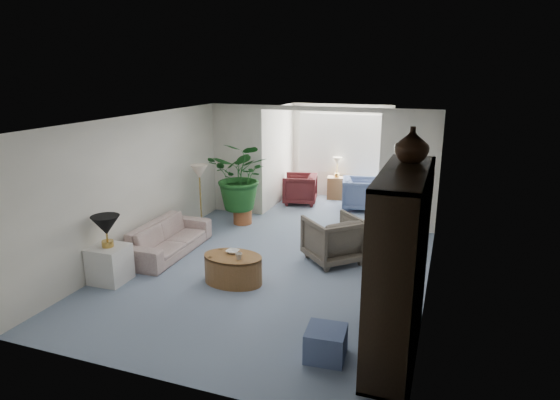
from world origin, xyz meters
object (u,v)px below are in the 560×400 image
at_px(sofa, 168,238).
at_px(table_lamp, 106,225).
at_px(floor_lamp, 199,172).
at_px(sunroom_chair_blue, 360,194).
at_px(plant_pot, 243,216).
at_px(entertainment_cabinet, 400,265).
at_px(ottoman, 326,343).
at_px(coffee_cup, 239,256).
at_px(sunroom_chair_maroon, 300,189).
at_px(end_table, 110,264).
at_px(sunroom_table, 336,188).
at_px(side_table_dark, 376,244).
at_px(coffee_table, 233,269).
at_px(wingback_chair, 333,239).
at_px(coffee_bowl, 233,252).
at_px(cabinet_urn, 412,145).
at_px(framed_picture, 432,187).

xyz_separation_m(sofa, table_lamp, (-0.20, -1.35, 0.65)).
relative_size(floor_lamp, sunroom_chair_blue, 0.43).
bearing_deg(sofa, plant_pot, -16.91).
height_order(entertainment_cabinet, ottoman, entertainment_cabinet).
bearing_deg(table_lamp, coffee_cup, 14.78).
bearing_deg(coffee_cup, floor_lamp, 130.65).
xyz_separation_m(entertainment_cabinet, sunroom_chair_blue, (-1.51, 5.75, -0.72)).
bearing_deg(sofa, sunroom_chair_maroon, -18.92).
bearing_deg(sunroom_chair_maroon, coffee_cup, -4.95).
bearing_deg(floor_lamp, end_table, -93.29).
relative_size(table_lamp, sunroom_table, 0.77).
bearing_deg(side_table_dark, sunroom_chair_maroon, 127.96).
height_order(side_table_dark, sunroom_table, side_table_dark).
xyz_separation_m(coffee_table, ottoman, (1.88, -1.47, -0.04)).
height_order(coffee_table, plant_pot, coffee_table).
height_order(sofa, coffee_cup, sofa).
distance_m(wingback_chair, sunroom_chair_maroon, 3.73).
bearing_deg(floor_lamp, sunroom_chair_maroon, 64.16).
relative_size(coffee_table, ottoman, 2.09).
height_order(side_table_dark, sunroom_chair_maroon, sunroom_chair_maroon).
height_order(table_lamp, coffee_bowl, table_lamp).
distance_m(sunroom_chair_maroon, sunroom_table, 1.06).
bearing_deg(sunroom_chair_blue, plant_pot, 120.28).
xyz_separation_m(coffee_cup, cabinet_urn, (2.46, -0.43, 1.91)).
xyz_separation_m(end_table, plant_pot, (0.76, 3.39, -0.13)).
xyz_separation_m(coffee_table, plant_pot, (-1.08, 2.76, -0.07)).
distance_m(sofa, plant_pot, 2.12).
bearing_deg(coffee_cup, ottoman, -38.37).
bearing_deg(cabinet_urn, ottoman, -127.93).
height_order(framed_picture, table_lamp, framed_picture).
distance_m(sofa, cabinet_urn, 4.92).
bearing_deg(floor_lamp, sunroom_table, 59.14).
height_order(framed_picture, coffee_bowl, framed_picture).
height_order(wingback_chair, entertainment_cabinet, entertainment_cabinet).
bearing_deg(end_table, floor_lamp, 86.71).
bearing_deg(side_table_dark, cabinet_urn, -73.76).
bearing_deg(coffee_cup, sofa, 155.31).
relative_size(framed_picture, sofa, 0.25).
height_order(framed_picture, sunroom_chair_blue, framed_picture).
bearing_deg(ottoman, coffee_cup, 141.63).
xyz_separation_m(floor_lamp, wingback_chair, (2.96, -0.66, -0.85)).
bearing_deg(framed_picture, sunroom_chair_maroon, 126.93).
bearing_deg(entertainment_cabinet, sunroom_table, 109.19).
xyz_separation_m(sofa, wingback_chair, (2.91, 0.65, 0.12)).
distance_m(coffee_bowl, cabinet_urn, 3.35).
height_order(table_lamp, sunroom_chair_blue, table_lamp).
distance_m(table_lamp, plant_pot, 3.56).
distance_m(cabinet_urn, sunroom_chair_maroon, 6.38).
relative_size(table_lamp, sunroom_chair_blue, 0.53).
distance_m(floor_lamp, side_table_dark, 3.80).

